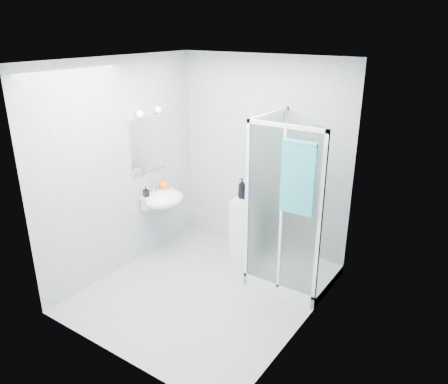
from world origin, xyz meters
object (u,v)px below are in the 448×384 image
Objects in this scene: shower_enclosure at (287,247)px; soap_dispenser_black at (146,191)px; soap_dispenser_orange at (164,184)px; storage_cabinet at (245,227)px; hand_towel at (298,176)px; shampoo_bottle_a at (242,188)px; wall_basin at (163,199)px; shampoo_bottle_b at (249,192)px.

soap_dispenser_black is (-1.77, -0.49, 0.49)m from shower_enclosure.
soap_dispenser_black is (-0.04, -0.31, -0.02)m from soap_dispenser_orange.
storage_cabinet is 1.22m from soap_dispenser_orange.
shampoo_bottle_a is at bearing 147.32° from hand_towel.
shower_enclosure is 7.27× the size of shampoo_bottle_a.
shampoo_bottle_a is at bearing 36.23° from wall_basin.
shampoo_bottle_a reaches higher than storage_cabinet.
soap_dispenser_orange reaches higher than storage_cabinet.
hand_towel reaches higher than shampoo_bottle_b.
shampoo_bottle_a is at bearing 39.81° from soap_dispenser_black.
shower_enclosure is 1.00m from shampoo_bottle_a.
shampoo_bottle_a reaches higher than shampoo_bottle_b.
storage_cabinet is at bearing -175.66° from shampoo_bottle_b.
shampoo_bottle_b is 1.52× the size of soap_dispenser_black.
hand_towel is 2.08m from soap_dispenser_orange.
soap_dispenser_black reaches higher than storage_cabinet.
shampoo_bottle_b reaches higher than soap_dispenser_black.
shampoo_bottle_b is 1.31m from soap_dispenser_black.
shampoo_bottle_a reaches higher than soap_dispenser_orange.
soap_dispenser_orange is (-0.08, 0.13, 0.16)m from wall_basin.
shower_enclosure is at bearing 10.81° from wall_basin.
shampoo_bottle_a is at bearing 162.88° from storage_cabinet.
shower_enclosure reaches higher than shampoo_bottle_a.
shower_enclosure is 1.72m from wall_basin.
shower_enclosure is 1.16m from hand_towel.
wall_basin is 3.98× the size of soap_dispenser_black.
hand_towel is at bearing -35.14° from shampoo_bottle_b.
shower_enclosure is 14.22× the size of soap_dispenser_black.
hand_towel reaches higher than soap_dispenser_black.
shower_enclosure is 0.80m from storage_cabinet.
shower_enclosure reaches higher than wall_basin.
shampoo_bottle_a is 1.23m from soap_dispenser_black.
soap_dispenser_black is at bearing -177.39° from hand_towel.
shower_enclosure is at bearing 123.27° from hand_towel.
shower_enclosure is at bearing -19.73° from shampoo_bottle_a.
hand_towel is 2.11m from soap_dispenser_black.
shampoo_bottle_b is at bearing -0.94° from storage_cabinet.
soap_dispenser_black is at bearing -164.39° from shower_enclosure.
shampoo_bottle_a is (-0.07, 0.02, 0.54)m from storage_cabinet.
shampoo_bottle_b is at bearing 24.69° from soap_dispenser_orange.
hand_towel is at bearing -6.10° from soap_dispenser_orange.
shampoo_bottle_a is 1.96× the size of soap_dispenser_black.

